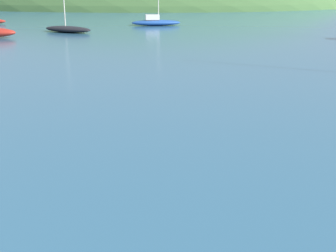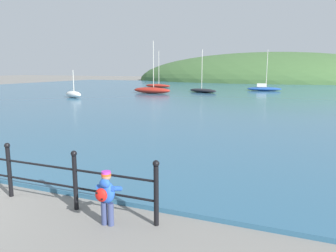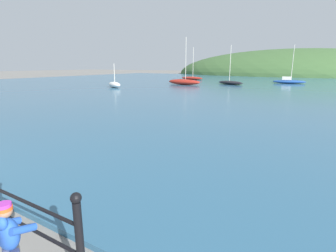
{
  "view_description": "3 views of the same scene",
  "coord_description": "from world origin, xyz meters",
  "px_view_note": "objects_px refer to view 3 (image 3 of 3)",
  "views": [
    {
      "loc": [
        4.49,
        -1.39,
        3.44
      ],
      "look_at": [
        4.39,
        7.22,
        0.79
      ],
      "focal_mm": 50.0,
      "sensor_mm": 36.0,
      "label": 1
    },
    {
      "loc": [
        7.51,
        -3.49,
        2.78
      ],
      "look_at": [
        3.73,
        5.64,
        1.04
      ],
      "focal_mm": 35.0,
      "sensor_mm": 36.0,
      "label": 2
    },
    {
      "loc": [
        7.32,
        -0.13,
        2.51
      ],
      "look_at": [
        4.14,
        5.16,
        1.05
      ],
      "focal_mm": 28.0,
      "sensor_mm": 36.0,
      "label": 3
    }
  ],
  "objects_px": {
    "boat_nearest_quay": "(289,81)",
    "boat_twin_mast": "(114,85)",
    "child_in_coat": "(7,236)",
    "boat_far_right": "(230,82)",
    "boat_white_sailboat": "(192,78)",
    "boat_green_fishing": "(184,82)"
  },
  "relations": [
    {
      "from": "boat_nearest_quay",
      "to": "boat_white_sailboat",
      "type": "xyz_separation_m",
      "value": [
        -14.69,
        1.48,
        -0.03
      ]
    },
    {
      "from": "child_in_coat",
      "to": "boat_nearest_quay",
      "type": "distance_m",
      "value": 36.31
    },
    {
      "from": "boat_green_fishing",
      "to": "boat_white_sailboat",
      "type": "height_order",
      "value": "boat_green_fishing"
    },
    {
      "from": "child_in_coat",
      "to": "boat_nearest_quay",
      "type": "xyz_separation_m",
      "value": [
        -1.38,
        36.29,
        -0.21
      ]
    },
    {
      "from": "child_in_coat",
      "to": "boat_far_right",
      "type": "distance_m",
      "value": 31.62
    },
    {
      "from": "boat_nearest_quay",
      "to": "boat_twin_mast",
      "type": "height_order",
      "value": "boat_nearest_quay"
    },
    {
      "from": "boat_twin_mast",
      "to": "boat_far_right",
      "type": "xyz_separation_m",
      "value": [
        9.16,
        10.86,
        -0.07
      ]
    },
    {
      "from": "child_in_coat",
      "to": "boat_nearest_quay",
      "type": "height_order",
      "value": "boat_nearest_quay"
    },
    {
      "from": "child_in_coat",
      "to": "boat_far_right",
      "type": "height_order",
      "value": "boat_far_right"
    },
    {
      "from": "boat_nearest_quay",
      "to": "boat_green_fishing",
      "type": "height_order",
      "value": "boat_green_fishing"
    },
    {
      "from": "boat_twin_mast",
      "to": "boat_far_right",
      "type": "distance_m",
      "value": 14.21
    },
    {
      "from": "child_in_coat",
      "to": "boat_twin_mast",
      "type": "xyz_separation_m",
      "value": [
        -16.52,
        19.89,
        -0.19
      ]
    },
    {
      "from": "boat_green_fishing",
      "to": "boat_nearest_quay",
      "type": "bearing_deg",
      "value": 39.53
    },
    {
      "from": "boat_nearest_quay",
      "to": "boat_far_right",
      "type": "bearing_deg",
      "value": -137.22
    },
    {
      "from": "child_in_coat",
      "to": "boat_nearest_quay",
      "type": "bearing_deg",
      "value": 92.18
    },
    {
      "from": "boat_far_right",
      "to": "boat_green_fishing",
      "type": "distance_m",
      "value": 5.79
    },
    {
      "from": "child_in_coat",
      "to": "boat_nearest_quay",
      "type": "relative_size",
      "value": 0.21
    },
    {
      "from": "boat_twin_mast",
      "to": "boat_white_sailboat",
      "type": "height_order",
      "value": "boat_white_sailboat"
    },
    {
      "from": "boat_nearest_quay",
      "to": "boat_twin_mast",
      "type": "relative_size",
      "value": 1.93
    },
    {
      "from": "boat_nearest_quay",
      "to": "boat_far_right",
      "type": "distance_m",
      "value": 8.15
    },
    {
      "from": "boat_twin_mast",
      "to": "boat_white_sailboat",
      "type": "relative_size",
      "value": 0.5
    },
    {
      "from": "boat_twin_mast",
      "to": "boat_green_fishing",
      "type": "xyz_separation_m",
      "value": [
        4.41,
        7.55,
        0.03
      ]
    }
  ]
}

